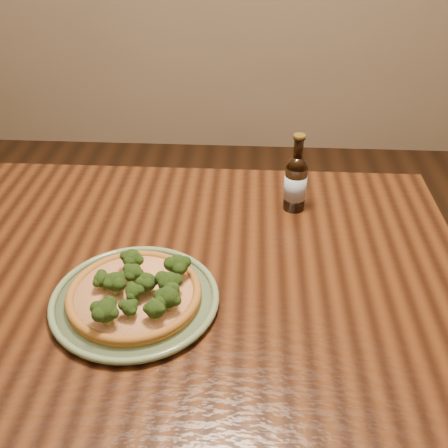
# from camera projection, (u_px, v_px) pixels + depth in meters

# --- Properties ---
(table) EXTENTS (1.60, 0.90, 0.75)m
(table) POSITION_uv_depth(u_px,v_px,m) (103.00, 297.00, 1.18)
(table) COLOR #3F1F0D
(table) RESTS_ON ground
(plate) EXTENTS (0.33, 0.33, 0.02)m
(plate) POSITION_uv_depth(u_px,v_px,m) (135.00, 299.00, 1.03)
(plate) COLOR #647A54
(plate) RESTS_ON table
(pizza) EXTENTS (0.26, 0.26, 0.07)m
(pizza) POSITION_uv_depth(u_px,v_px,m) (136.00, 292.00, 1.01)
(pizza) COLOR #986122
(pizza) RESTS_ON plate
(beer_bottle) EXTENTS (0.06, 0.06, 0.20)m
(beer_bottle) POSITION_uv_depth(u_px,v_px,m) (295.00, 182.00, 1.28)
(beer_bottle) COLOR black
(beer_bottle) RESTS_ON table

